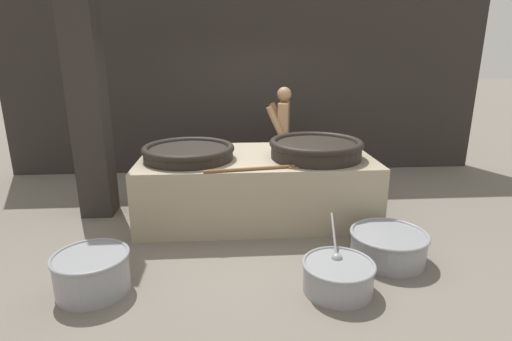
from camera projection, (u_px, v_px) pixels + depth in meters
The scene contains 11 objects.
ground_plane at pixel (256, 214), 5.68m from camera, with size 60.00×60.00×0.00m, color slate.
back_wall at pixel (247, 75), 7.38m from camera, with size 8.80×0.24×3.60m, color #2D2826.
support_pillar at pixel (86, 85), 5.22m from camera, with size 0.42×0.42×3.60m, color #2D2826.
hearth_platform at pixel (256, 185), 5.56m from camera, with size 3.11×1.64×0.86m.
giant_wok_near at pixel (189, 152), 5.22m from camera, with size 1.21×1.21×0.19m.
giant_wok_far at pixel (316, 148), 5.28m from camera, with size 1.24×1.24×0.24m.
stirring_paddle at pixel (256, 169), 4.75m from camera, with size 1.14×0.24×0.04m.
cook at pixel (283, 134), 6.61m from camera, with size 0.46×0.66×1.68m.
prep_bowl_vegetables at pixel (338, 275), 3.80m from camera, with size 0.70×0.90×0.58m.
prep_bowl_meat at pixel (388, 244), 4.37m from camera, with size 0.84×0.84×0.33m.
prep_bowl_extra at pixel (92, 271), 3.77m from camera, with size 0.72×0.72×0.39m.
Camera 1 is at (-0.38, -5.26, 2.19)m, focal length 28.00 mm.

